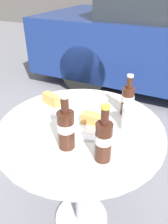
# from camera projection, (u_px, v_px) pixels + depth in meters

# --- Properties ---
(ground_plane) EXTENTS (30.00, 30.00, 0.00)m
(ground_plane) POSITION_uv_depth(u_px,v_px,m) (81.00, 218.00, 1.43)
(ground_plane) COLOR slate
(bistro_table) EXTENTS (0.79, 0.79, 0.74)m
(bistro_table) POSITION_uv_depth(u_px,v_px,m) (81.00, 146.00, 1.10)
(bistro_table) COLOR #B7B7BC
(bistro_table) RESTS_ON ground_plane
(cola_bottle_left) EXTENTS (0.07, 0.07, 0.24)m
(cola_bottle_left) POSITION_uv_depth(u_px,v_px,m) (66.00, 128.00, 0.85)
(cola_bottle_left) COLOR #3D1E14
(cola_bottle_left) RESTS_ON bistro_table
(cola_bottle_right) EXTENTS (0.07, 0.07, 0.24)m
(cola_bottle_right) POSITION_uv_depth(u_px,v_px,m) (104.00, 140.00, 0.79)
(cola_bottle_right) COLOR #3D1E14
(cola_bottle_right) RESTS_ON bistro_table
(cola_bottle_center) EXTENTS (0.06, 0.06, 0.21)m
(cola_bottle_center) POSITION_uv_depth(u_px,v_px,m) (128.00, 99.00, 1.08)
(cola_bottle_center) COLOR #3D1E14
(cola_bottle_center) RESTS_ON bistro_table
(drinking_glass) EXTENTS (0.08, 0.08, 0.12)m
(drinking_glass) POSITION_uv_depth(u_px,v_px,m) (130.00, 119.00, 0.97)
(drinking_glass) COLOR black
(drinking_glass) RESTS_ON bistro_table
(lunch_plate_near) EXTENTS (0.23, 0.23, 0.06)m
(lunch_plate_near) POSITION_uv_depth(u_px,v_px,m) (92.00, 123.00, 1.02)
(lunch_plate_near) COLOR white
(lunch_plate_near) RESTS_ON bistro_table
(lunch_plate_far) EXTENTS (0.23, 0.23, 0.07)m
(lunch_plate_far) POSITION_uv_depth(u_px,v_px,m) (52.00, 104.00, 1.17)
(lunch_plate_far) COLOR white
(lunch_plate_far) RESTS_ON bistro_table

